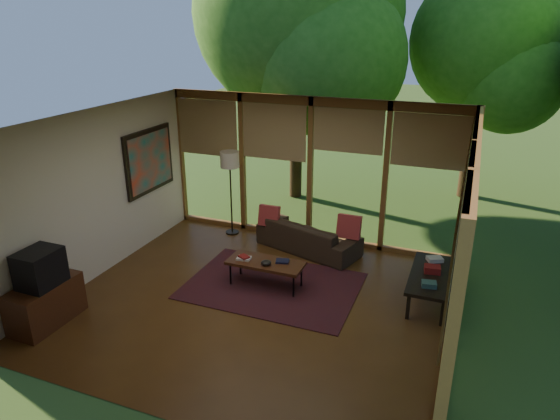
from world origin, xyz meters
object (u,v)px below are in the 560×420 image
at_px(floor_lamp, 230,164).
at_px(side_console, 431,277).
at_px(sofa, 308,236).
at_px(media_cabinet, 46,304).
at_px(television, 40,268).
at_px(coffee_table, 266,263).

relative_size(floor_lamp, side_console, 1.18).
relative_size(sofa, media_cabinet, 1.89).
distance_m(sofa, floor_lamp, 2.00).
xyz_separation_m(media_cabinet, television, (0.02, 0.00, 0.55)).
distance_m(television, floor_lamp, 3.90).
bearing_deg(television, sofa, 53.71).
bearing_deg(coffee_table, media_cabinet, -139.71).
bearing_deg(sofa, coffee_table, 99.02).
bearing_deg(media_cabinet, floor_lamp, 75.23).
relative_size(coffee_table, side_console, 0.86).
height_order(media_cabinet, coffee_table, media_cabinet).
bearing_deg(sofa, side_console, 172.25).
xyz_separation_m(television, side_console, (4.85, 2.52, -0.44)).
height_order(sofa, side_console, sofa).
bearing_deg(coffee_table, side_console, 10.86).
bearing_deg(coffee_table, television, -139.47).
xyz_separation_m(media_cabinet, floor_lamp, (0.98, 3.73, 1.11)).
bearing_deg(side_console, floor_lamp, 162.68).
bearing_deg(sofa, media_cabinet, 70.39).
bearing_deg(television, side_console, 27.47).
relative_size(television, coffee_table, 0.46).
relative_size(sofa, television, 3.43).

